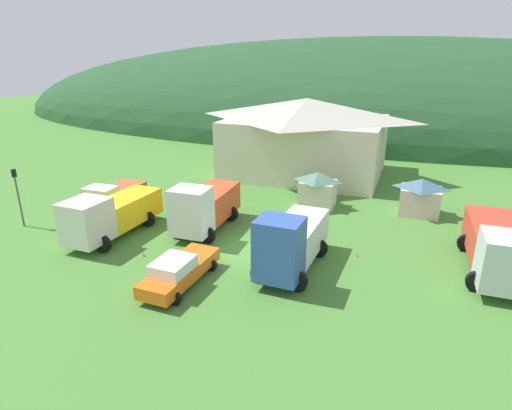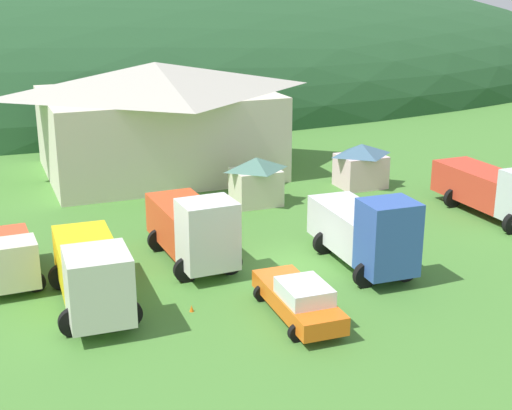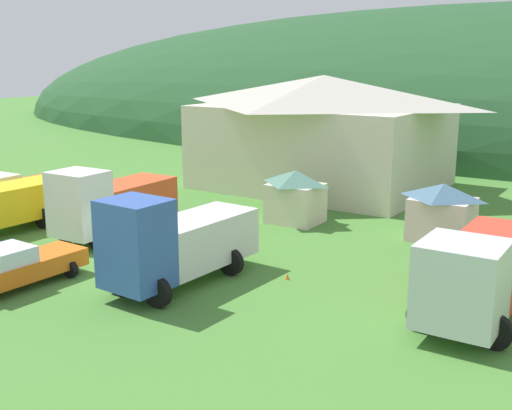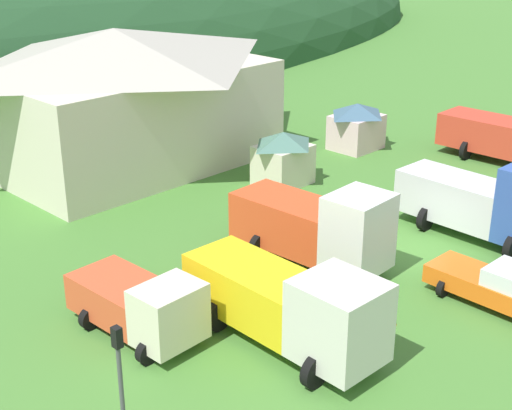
{
  "view_description": "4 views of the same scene",
  "coord_description": "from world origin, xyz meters",
  "px_view_note": "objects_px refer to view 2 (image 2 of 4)",
  "views": [
    {
      "loc": [
        9.0,
        -21.53,
        11.29
      ],
      "look_at": [
        -1.2,
        5.48,
        0.99
      ],
      "focal_mm": 29.54,
      "sensor_mm": 36.0,
      "label": 1
    },
    {
      "loc": [
        -12.45,
        -27.78,
        12.66
      ],
      "look_at": [
        0.19,
        3.9,
        1.84
      ],
      "focal_mm": 50.28,
      "sensor_mm": 36.0,
      "label": 2
    },
    {
      "loc": [
        18.87,
        -18.9,
        8.64
      ],
      "look_at": [
        2.5,
        5.64,
        1.71
      ],
      "focal_mm": 44.65,
      "sensor_mm": 36.0,
      "label": 3
    },
    {
      "loc": [
        -24.31,
        -14.79,
        13.45
      ],
      "look_at": [
        -3.34,
        5.8,
        1.51
      ],
      "focal_mm": 51.44,
      "sensor_mm": 36.0,
      "label": 4
    }
  ],
  "objects_px": {
    "flatbed_truck_yellow": "(92,272)",
    "box_truck_blue": "(366,231)",
    "play_shed_pink": "(361,165)",
    "heavy_rig_white": "(193,228)",
    "light_truck_cream": "(8,257)",
    "traffic_cone_mid_row": "(390,238)",
    "service_pickup_orange": "(299,299)",
    "traffic_cone_near_pickup": "(192,311)",
    "tow_truck_silver": "(500,190)",
    "depot_building": "(157,116)",
    "play_shed_cream": "(256,180)"
  },
  "relations": [
    {
      "from": "play_shed_cream",
      "to": "heavy_rig_white",
      "type": "relative_size",
      "value": 0.42
    },
    {
      "from": "light_truck_cream",
      "to": "traffic_cone_mid_row",
      "type": "bearing_deg",
      "value": 84.24
    },
    {
      "from": "box_truck_blue",
      "to": "traffic_cone_mid_row",
      "type": "distance_m",
      "value": 4.75
    },
    {
      "from": "tow_truck_silver",
      "to": "traffic_cone_mid_row",
      "type": "distance_m",
      "value": 7.41
    },
    {
      "from": "flatbed_truck_yellow",
      "to": "box_truck_blue",
      "type": "relative_size",
      "value": 1.08
    },
    {
      "from": "heavy_rig_white",
      "to": "box_truck_blue",
      "type": "xyz_separation_m",
      "value": [
        7.06,
        -3.43,
        0.03
      ]
    },
    {
      "from": "play_shed_pink",
      "to": "traffic_cone_mid_row",
      "type": "xyz_separation_m",
      "value": [
        -3.28,
        -8.83,
        -1.43
      ]
    },
    {
      "from": "depot_building",
      "to": "box_truck_blue",
      "type": "distance_m",
      "value": 20.86
    },
    {
      "from": "traffic_cone_near_pickup",
      "to": "tow_truck_silver",
      "type": "bearing_deg",
      "value": 14.53
    },
    {
      "from": "flatbed_truck_yellow",
      "to": "traffic_cone_mid_row",
      "type": "height_order",
      "value": "flatbed_truck_yellow"
    },
    {
      "from": "play_shed_pink",
      "to": "heavy_rig_white",
      "type": "height_order",
      "value": "heavy_rig_white"
    },
    {
      "from": "tow_truck_silver",
      "to": "play_shed_cream",
      "type": "bearing_deg",
      "value": -123.6
    },
    {
      "from": "traffic_cone_near_pickup",
      "to": "heavy_rig_white",
      "type": "bearing_deg",
      "value": 71.87
    },
    {
      "from": "heavy_rig_white",
      "to": "service_pickup_orange",
      "type": "height_order",
      "value": "heavy_rig_white"
    },
    {
      "from": "play_shed_pink",
      "to": "flatbed_truck_yellow",
      "type": "distance_m",
      "value": 22.05
    },
    {
      "from": "box_truck_blue",
      "to": "play_shed_pink",
      "type": "bearing_deg",
      "value": 153.13
    },
    {
      "from": "light_truck_cream",
      "to": "traffic_cone_near_pickup",
      "type": "relative_size",
      "value": 9.32
    },
    {
      "from": "play_shed_pink",
      "to": "tow_truck_silver",
      "type": "bearing_deg",
      "value": -64.64
    },
    {
      "from": "play_shed_cream",
      "to": "light_truck_cream",
      "type": "height_order",
      "value": "play_shed_cream"
    },
    {
      "from": "heavy_rig_white",
      "to": "service_pickup_orange",
      "type": "distance_m",
      "value": 7.36
    },
    {
      "from": "traffic_cone_mid_row",
      "to": "depot_building",
      "type": "bearing_deg",
      "value": 113.88
    },
    {
      "from": "depot_building",
      "to": "tow_truck_silver",
      "type": "relative_size",
      "value": 1.93
    },
    {
      "from": "tow_truck_silver",
      "to": "heavy_rig_white",
      "type": "bearing_deg",
      "value": -90.68
    },
    {
      "from": "depot_building",
      "to": "box_truck_blue",
      "type": "xyz_separation_m",
      "value": [
        4.41,
        -20.28,
        -2.05
      ]
    },
    {
      "from": "play_shed_pink",
      "to": "tow_truck_silver",
      "type": "relative_size",
      "value": 0.37
    },
    {
      "from": "play_shed_cream",
      "to": "tow_truck_silver",
      "type": "bearing_deg",
      "value": -32.65
    },
    {
      "from": "box_truck_blue",
      "to": "traffic_cone_near_pickup",
      "type": "distance_m",
      "value": 8.95
    },
    {
      "from": "play_shed_pink",
      "to": "heavy_rig_white",
      "type": "bearing_deg",
      "value": -148.32
    },
    {
      "from": "heavy_rig_white",
      "to": "traffic_cone_near_pickup",
      "type": "distance_m",
      "value": 5.41
    },
    {
      "from": "flatbed_truck_yellow",
      "to": "traffic_cone_near_pickup",
      "type": "distance_m",
      "value": 4.24
    },
    {
      "from": "play_shed_pink",
      "to": "light_truck_cream",
      "type": "height_order",
      "value": "play_shed_pink"
    },
    {
      "from": "tow_truck_silver",
      "to": "play_shed_pink",
      "type": "bearing_deg",
      "value": -155.59
    },
    {
      "from": "heavy_rig_white",
      "to": "traffic_cone_mid_row",
      "type": "height_order",
      "value": "heavy_rig_white"
    },
    {
      "from": "box_truck_blue",
      "to": "service_pickup_orange",
      "type": "distance_m",
      "value": 6.17
    },
    {
      "from": "depot_building",
      "to": "light_truck_cream",
      "type": "relative_size",
      "value": 3.07
    },
    {
      "from": "traffic_cone_mid_row",
      "to": "traffic_cone_near_pickup",
      "type": "bearing_deg",
      "value": -159.62
    },
    {
      "from": "heavy_rig_white",
      "to": "service_pickup_orange",
      "type": "xyz_separation_m",
      "value": [
        2.11,
        -6.99,
        -0.91
      ]
    },
    {
      "from": "light_truck_cream",
      "to": "box_truck_blue",
      "type": "bearing_deg",
      "value": 72.53
    },
    {
      "from": "play_shed_cream",
      "to": "traffic_cone_mid_row",
      "type": "bearing_deg",
      "value": -61.7
    },
    {
      "from": "depot_building",
      "to": "play_shed_cream",
      "type": "distance_m",
      "value": 10.31
    },
    {
      "from": "box_truck_blue",
      "to": "traffic_cone_mid_row",
      "type": "xyz_separation_m",
      "value": [
        3.24,
        2.98,
        -1.77
      ]
    },
    {
      "from": "play_shed_pink",
      "to": "tow_truck_silver",
      "type": "height_order",
      "value": "tow_truck_silver"
    },
    {
      "from": "service_pickup_orange",
      "to": "traffic_cone_near_pickup",
      "type": "height_order",
      "value": "service_pickup_orange"
    },
    {
      "from": "flatbed_truck_yellow",
      "to": "tow_truck_silver",
      "type": "distance_m",
      "value": 22.91
    },
    {
      "from": "light_truck_cream",
      "to": "box_truck_blue",
      "type": "height_order",
      "value": "box_truck_blue"
    },
    {
      "from": "depot_building",
      "to": "traffic_cone_near_pickup",
      "type": "height_order",
      "value": "depot_building"
    },
    {
      "from": "flatbed_truck_yellow",
      "to": "service_pickup_orange",
      "type": "relative_size",
      "value": 1.38
    },
    {
      "from": "depot_building",
      "to": "light_truck_cream",
      "type": "height_order",
      "value": "depot_building"
    },
    {
      "from": "box_truck_blue",
      "to": "service_pickup_orange",
      "type": "bearing_deg",
      "value": -52.29
    },
    {
      "from": "box_truck_blue",
      "to": "traffic_cone_near_pickup",
      "type": "height_order",
      "value": "box_truck_blue"
    }
  ]
}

